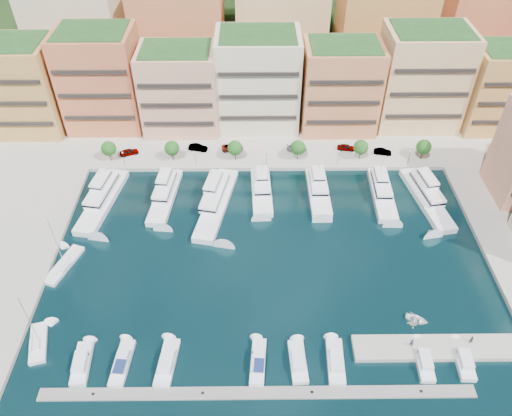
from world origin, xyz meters
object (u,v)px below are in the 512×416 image
Objects in this scene: car_1 at (198,148)px; tender_1 at (413,324)px; lamppost_2 at (267,156)px; lamppost_4 at (410,155)px; tree_0 at (109,149)px; cruiser_4 at (258,362)px; person_0 at (412,343)px; person_1 at (471,340)px; car_0 at (129,152)px; sailboat_1 at (64,266)px; cruiser_5 at (298,362)px; car_3 at (297,148)px; tree_3 at (298,148)px; cruiser_6 at (336,362)px; yacht_3 at (262,189)px; tender_2 at (417,319)px; car_2 at (232,148)px; cruiser_0 at (82,364)px; cruiser_8 at (424,361)px; yacht_1 at (165,194)px; yacht_2 at (217,200)px; cruiser_9 at (463,361)px; yacht_6 at (426,195)px; tree_2 at (235,148)px; lamppost_3 at (338,156)px; tree_5 at (424,147)px; car_5 at (383,152)px; lamppost_0 at (123,157)px; yacht_5 at (382,191)px; cruiser_2 at (167,363)px; yacht_4 at (318,190)px; sailboat_0 at (38,343)px; tree_4 at (361,147)px; yacht_0 at (103,197)px; cruiser_1 at (122,363)px; tree_1 at (172,148)px.

tender_1 is at bearing -128.47° from car_1.
lamppost_4 is at bearing 0.00° from lamppost_2.
cruiser_4 is at bearing -57.40° from tree_0.
person_0 is 1.20× the size of person_1.
sailboat_1 is at bearing 148.26° from car_0.
cruiser_5 is at bearing -168.41° from car_0.
person_1 is (74.78, -54.72, -2.93)m from tree_0.
lamppost_2 reaches higher than car_3.
tree_3 is 0.64× the size of cruiser_6.
lamppost_4 is at bearing 60.21° from cruiser_5.
yacht_3 is at bearing -134.84° from car_0.
cruiser_6 is at bearing 46.65° from person_0.
cruiser_4 is 30.83m from tender_2.
cruiser_0 is at bearing 156.37° from car_2.
lamppost_2 reaches higher than tender_2.
cruiser_6 is 2.13× the size of tender_2.
cruiser_8 is at bearing 0.06° from cruiser_4.
yacht_1 is at bearing 67.82° from tender_1.
yacht_2 is at bearing 131.94° from cruiser_8.
cruiser_4 is 1.15× the size of cruiser_9.
car_0 is (-73.24, 17.39, 0.61)m from yacht_6.
sailboat_1 is at bearing -134.29° from tree_2.
tree_3 is 0.22× the size of yacht_2.
tree_0 reaches higher than tender_2.
lamppost_3 is 2.60× the size of person_1.
tree_5 is 10.24m from car_5.
lamppost_0 is 0.46× the size of cruiser_4.
sailboat_1 is 6.79× the size of person_0.
yacht_5 is at bearing -83.55° from person_1.
yacht_4 is at bearing 56.15° from cruiser_2.
cruiser_5 is at bearing -5.24° from sailboat_0.
sailboat_1 reaches higher than tree_4.
cruiser_0 is at bearing -141.11° from lamppost_4.
car_0 is (3.10, 17.45, 0.61)m from yacht_0.
tree_0 is at bearing 66.63° from tender_1.
yacht_5 is (28.75, -1.06, -0.00)m from yacht_3.
cruiser_1 is (-44.24, -55.82, -3.26)m from lamppost_3.
person_1 is at bearing -93.82° from yacht_6.
car_0 is at bearing 31.90° from tree_0.
cruiser_9 is at bearing 54.47° from person_1.
tree_2 is at bearing 163.96° from lamppost_2.
cruiser_1 is 1.82× the size of car_1.
tender_1 is (21.76, 7.70, -0.12)m from cruiser_5.
tree_1 is 81.27m from cruiser_9.
sailboat_1 reaches higher than tree_2.
tender_1 is (0.02, 7.70, -0.12)m from cruiser_8.
lamppost_3 is at bearing 147.31° from yacht_6.
tree_1 is 1.13× the size of car_1.
yacht_0 and yacht_6 have the same top height.
yacht_3 is at bearing 20.27° from yacht_2.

